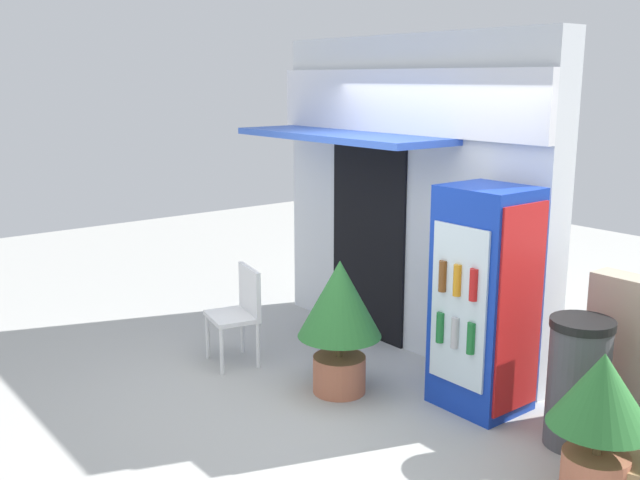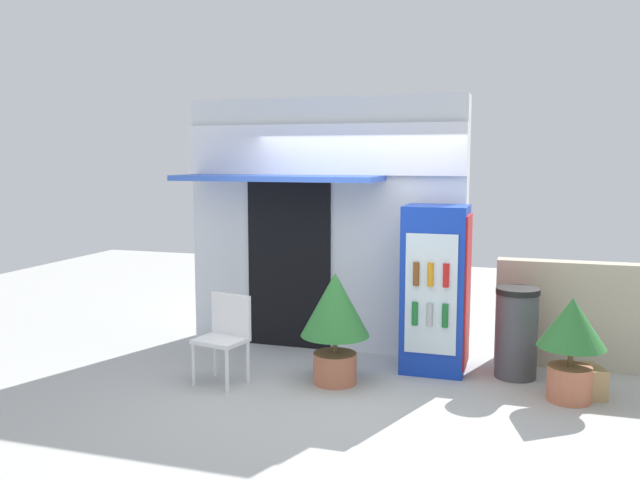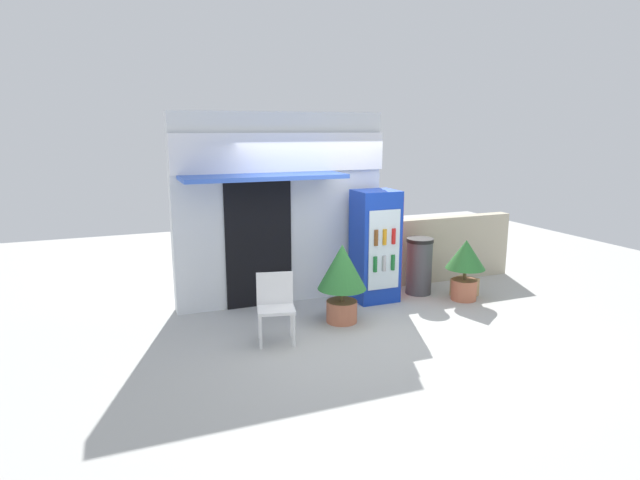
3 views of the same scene
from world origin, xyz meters
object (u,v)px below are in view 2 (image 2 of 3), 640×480
Objects in this scene: cardboard_box at (583,382)px; trash_bin at (516,333)px; potted_plant_curbside at (571,337)px; potted_plant_near_shop at (335,315)px; plastic_chair at (225,331)px; drink_cooler at (436,289)px.

trash_bin is at bearing 147.76° from cardboard_box.
potted_plant_curbside is 2.84× the size of cardboard_box.
potted_plant_near_shop is 3.26× the size of cardboard_box.
potted_plant_near_shop is (1.06, 0.29, 0.18)m from plastic_chair.
potted_plant_curbside reaches higher than trash_bin.
potted_plant_near_shop reaches higher than trash_bin.
cardboard_box is at bearing -32.24° from trash_bin.
plastic_chair is 2.97m from trash_bin.
drink_cooler is at bearing -178.10° from trash_bin.
drink_cooler reaches higher than plastic_chair.
potted_plant_curbside is at bearing 4.58° from potted_plant_near_shop.
potted_plant_near_shop is 1.20× the size of trash_bin.
potted_plant_near_shop is at bearing -156.89° from trash_bin.
potted_plant_near_shop is at bearing -141.63° from drink_cooler.
plastic_chair is 0.95× the size of trash_bin.
plastic_chair is 3.31m from potted_plant_curbside.
drink_cooler reaches higher than trash_bin.
potted_plant_curbside reaches higher than plastic_chair.
drink_cooler is 1.45m from potted_plant_curbside.
plastic_chair is 1.11m from potted_plant_near_shop.
potted_plant_curbside is at bearing -129.88° from cardboard_box.
potted_plant_curbside reaches higher than cardboard_box.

